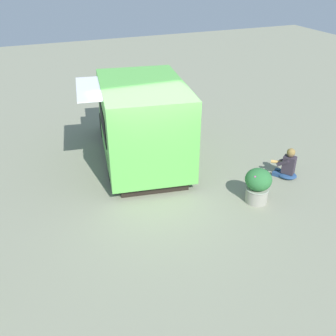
% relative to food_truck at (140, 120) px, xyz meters
% --- Properties ---
extents(ground_plane, '(40.00, 40.00, 0.00)m').
position_rel_food_truck_xyz_m(ground_plane, '(-0.29, -1.93, -1.16)').
color(ground_plane, gray).
extents(food_truck, '(3.40, 5.17, 2.44)m').
position_rel_food_truck_xyz_m(food_truck, '(0.00, 0.00, 0.00)').
color(food_truck, '#60BD4F').
rests_on(food_truck, ground_plane).
extents(person_customer, '(0.68, 0.74, 0.88)m').
position_rel_food_truck_xyz_m(person_customer, '(3.31, -2.68, -0.82)').
color(person_customer, navy).
rests_on(person_customer, ground_plane).
extents(planter_flowering_near, '(0.65, 0.65, 0.91)m').
position_rel_food_truck_xyz_m(planter_flowering_near, '(1.87, -3.40, -0.68)').
color(planter_flowering_near, gray).
rests_on(planter_flowering_near, ground_plane).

